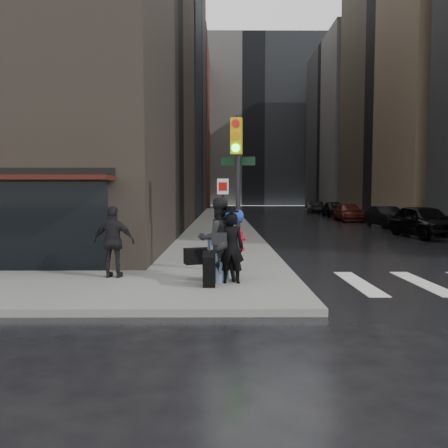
{
  "coord_description": "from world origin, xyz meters",
  "views": [
    {
      "loc": [
        0.06,
        -9.78,
        2.24
      ],
      "look_at": [
        0.14,
        3.71,
        1.3
      ],
      "focal_mm": 35.0,
      "sensor_mm": 36.0,
      "label": 1
    }
  ],
  "objects": [
    {
      "name": "bldg_left_far",
      "position": [
        -13.0,
        62.0,
        13.0
      ],
      "size": [
        22.0,
        20.0,
        26.0
      ],
      "primitive_type": "cube",
      "color": "brown",
      "rests_on": "ground"
    },
    {
      "name": "man_greycoat",
      "position": [
        -2.62,
        1.03,
        1.04
      ],
      "size": [
        1.08,
        0.52,
        1.78
      ],
      "rotation": [
        0.0,
        0.0,
        3.06
      ],
      "color": "black",
      "rests_on": "ground"
    },
    {
      "name": "parked_car_3",
      "position": [
        10.5,
        25.8,
        0.69
      ],
      "size": [
        2.18,
        4.87,
        1.39
      ],
      "primitive_type": "imported",
      "rotation": [
        0.0,
        0.0,
        -0.05
      ],
      "color": "#42110D",
      "rests_on": "ground"
    },
    {
      "name": "man_overcoat",
      "position": [
        0.18,
        0.25,
        0.92
      ],
      "size": [
        0.94,
        0.91,
        1.84
      ],
      "rotation": [
        0.0,
        0.0,
        3.14
      ],
      "color": "black",
      "rests_on": "ground"
    },
    {
      "name": "sidewalk_right",
      "position": [
        13.5,
        27.0,
        0.07
      ],
      "size": [
        3.0,
        50.0,
        0.15
      ],
      "primitive_type": "cube",
      "color": "slate",
      "rests_on": "ground"
    },
    {
      "name": "sidewalk_left",
      "position": [
        0.0,
        27.0,
        0.07
      ],
      "size": [
        4.0,
        50.0,
        0.15
      ],
      "primitive_type": "cube",
      "color": "slate",
      "rests_on": "ground"
    },
    {
      "name": "traffic_light",
      "position": [
        0.44,
        1.79,
        2.83
      ],
      "size": [
        1.02,
        0.57,
        4.15
      ],
      "rotation": [
        0.0,
        0.0,
        -0.23
      ],
      "color": "black",
      "rests_on": "ground"
    },
    {
      "name": "bldg_right_far",
      "position": [
        26.0,
        58.0,
        12.5
      ],
      "size": [
        22.0,
        20.0,
        25.0
      ],
      "primitive_type": "cube",
      "color": "slate",
      "rests_on": "ground"
    },
    {
      "name": "ground",
      "position": [
        0.0,
        0.0,
        0.0
      ],
      "size": [
        140.0,
        140.0,
        0.0
      ],
      "primitive_type": "plane",
      "color": "black",
      "rests_on": "ground"
    },
    {
      "name": "parked_car_1",
      "position": [
        10.4,
        12.4,
        0.83
      ],
      "size": [
        2.3,
        5.02,
        1.67
      ],
      "primitive_type": "imported",
      "rotation": [
        0.0,
        0.0,
        0.07
      ],
      "color": "black",
      "rests_on": "ground"
    },
    {
      "name": "parked_car_2",
      "position": [
        11.01,
        19.1,
        0.7
      ],
      "size": [
        1.63,
        4.27,
        1.39
      ],
      "primitive_type": "imported",
      "rotation": [
        0.0,
        0.0,
        0.04
      ],
      "color": "black",
      "rests_on": "ground"
    },
    {
      "name": "parked_car_4",
      "position": [
        11.0,
        32.5,
        0.76
      ],
      "size": [
        2.07,
        4.58,
        1.53
      ],
      "primitive_type": "imported",
      "rotation": [
        0.0,
        0.0,
        -0.06
      ],
      "color": "black",
      "rests_on": "ground"
    },
    {
      "name": "fire_hydrant",
      "position": [
        0.72,
        6.14,
        0.51
      ],
      "size": [
        0.46,
        0.36,
        0.82
      ],
      "rotation": [
        0.0,
        0.0,
        0.07
      ],
      "color": "#AB0A20",
      "rests_on": "ground"
    },
    {
      "name": "bldg_left_mid",
      "position": [
        -13.0,
        38.0,
        17.0
      ],
      "size": [
        22.0,
        24.0,
        34.0
      ],
      "primitive_type": "cube",
      "color": "slate",
      "rests_on": "ground"
    },
    {
      "name": "bldg_distant",
      "position": [
        6.0,
        78.0,
        16.0
      ],
      "size": [
        40.0,
        12.0,
        32.0
      ],
      "primitive_type": "cube",
      "color": "slate",
      "rests_on": "ground"
    },
    {
      "name": "parked_car_5",
      "position": [
        10.67,
        39.2,
        0.67
      ],
      "size": [
        1.62,
        4.13,
        1.34
      ],
      "primitive_type": "imported",
      "rotation": [
        0.0,
        0.0,
        -0.05
      ],
      "color": "black",
      "rests_on": "ground"
    },
    {
      "name": "man_jeans",
      "position": [
        -0.03,
        0.56,
        1.15
      ],
      "size": [
        1.46,
        1.02,
        2.0
      ],
      "rotation": [
        0.0,
        0.0,
        3.45
      ],
      "color": "black",
      "rests_on": "ground"
    }
  ]
}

